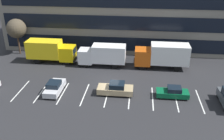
{
  "coord_description": "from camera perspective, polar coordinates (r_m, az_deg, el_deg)",
  "views": [
    {
      "loc": [
        3.66,
        -29.62,
        16.05
      ],
      "look_at": [
        0.11,
        1.72,
        1.4
      ],
      "focal_mm": 40.56,
      "sensor_mm": 36.0,
      "label": 1
    }
  ],
  "objects": [
    {
      "name": "box_truck_orange",
      "position": [
        38.79,
        11.33,
        3.37
      ],
      "size": [
        8.15,
        2.7,
        3.78
      ],
      "color": "#D85914",
      "rests_on": "ground_plane"
    },
    {
      "name": "lot_markings",
      "position": [
        31.44,
        -1.14,
        -5.78
      ],
      "size": [
        22.54,
        5.4,
        0.01
      ],
      "color": "silver",
      "rests_on": "ground_plane"
    },
    {
      "name": "box_truck_yellow_all",
      "position": [
        41.42,
        -13.71,
        4.36
      ],
      "size": [
        7.69,
        2.55,
        3.57
      ],
      "color": "yellow",
      "rests_on": "ground_plane"
    },
    {
      "name": "sedan_silver",
      "position": [
        32.64,
        -12.81,
        -3.8
      ],
      "size": [
        1.75,
        4.19,
        1.5
      ],
      "color": "silver",
      "rests_on": "ground_plane"
    },
    {
      "name": "bare_tree",
      "position": [
        45.97,
        -20.75,
        8.71
      ],
      "size": [
        3.26,
        3.26,
        6.11
      ],
      "color": "#473323",
      "rests_on": "ground_plane"
    },
    {
      "name": "sedan_tan",
      "position": [
        31.41,
        0.83,
        -4.25
      ],
      "size": [
        4.4,
        1.84,
        1.58
      ],
      "color": "tan",
      "rests_on": "ground_plane"
    },
    {
      "name": "box_truck_white",
      "position": [
        38.82,
        -2.06,
        3.53
      ],
      "size": [
        7.3,
        2.42,
        3.38
      ],
      "color": "white",
      "rests_on": "ground_plane"
    },
    {
      "name": "office_building",
      "position": [
        48.53,
        2.09,
        14.39
      ],
      "size": [
        40.77,
        13.8,
        14.4
      ],
      "color": "slate",
      "rests_on": "ground_plane"
    },
    {
      "name": "ground_plane",
      "position": [
        33.89,
        -0.51,
        -3.36
      ],
      "size": [
        120.0,
        120.0,
        0.0
      ],
      "primitive_type": "plane",
      "color": "#262628"
    },
    {
      "name": "sedan_forest",
      "position": [
        31.67,
        13.54,
        -4.94
      ],
      "size": [
        3.88,
        1.63,
        1.39
      ],
      "color": "#0C5933",
      "rests_on": "ground_plane"
    }
  ]
}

